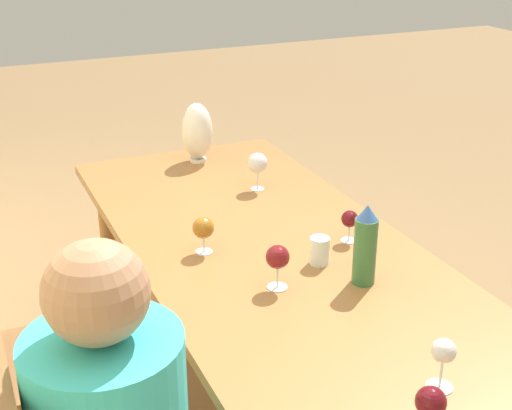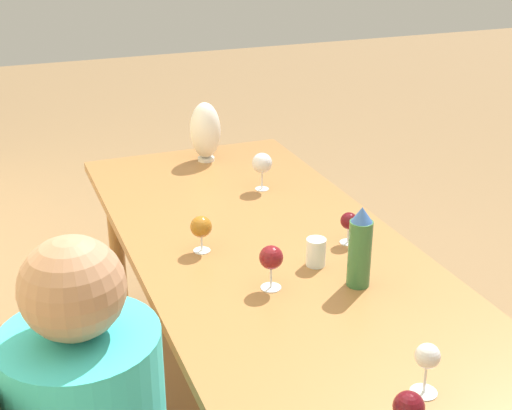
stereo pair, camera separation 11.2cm
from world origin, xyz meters
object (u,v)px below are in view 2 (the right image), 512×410
object	(u,v)px
vase	(205,131)
wine_glass_2	(427,358)
wine_glass_3	(262,164)
wine_glass_6	(201,227)
wine_glass_0	(409,408)
chair_far	(33,339)
wine_glass_5	(271,258)
water_tumbler	(316,252)
wine_glass_1	(349,222)
water_bottle	(360,248)

from	to	relation	value
vase	wine_glass_2	bearing A→B (deg)	179.57
vase	wine_glass_3	world-z (taller)	vase
wine_glass_6	wine_glass_2	bearing A→B (deg)	-163.26
wine_glass_0	wine_glass_2	distance (m)	0.19
wine_glass_2	wine_glass_6	world-z (taller)	wine_glass_2
chair_far	wine_glass_5	bearing A→B (deg)	-116.16
chair_far	vase	bearing A→B (deg)	-46.25
water_tumbler	wine_glass_0	world-z (taller)	wine_glass_0
vase	wine_glass_1	xyz separation A→B (m)	(-0.99, -0.20, -0.06)
water_tumbler	vase	distance (m)	1.11
wine_glass_1	wine_glass_6	world-z (taller)	wine_glass_6
wine_glass_6	chair_far	distance (m)	0.67
wine_glass_0	wine_glass_2	xyz separation A→B (m)	(0.13, -0.13, 0.01)
wine_glass_5	wine_glass_6	world-z (taller)	wine_glass_5
wine_glass_6	chair_far	size ratio (longest dim) A/B	0.13
wine_glass_2	chair_far	bearing A→B (deg)	42.10
wine_glass_0	chair_far	size ratio (longest dim) A/B	0.14
water_tumbler	chair_far	distance (m)	0.98
wine_glass_5	wine_glass_2	bearing A→B (deg)	-165.75
wine_glass_2	wine_glass_5	distance (m)	0.63
wine_glass_6	water_tumbler	bearing A→B (deg)	-126.07
water_bottle	wine_glass_1	size ratio (longest dim) A/B	2.30
water_tumbler	wine_glass_1	size ratio (longest dim) A/B	0.82
wine_glass_1	chair_far	distance (m)	1.14
vase	wine_glass_3	xyz separation A→B (m)	(-0.42, -0.11, -0.03)
water_tumbler	chair_far	bearing A→B (deg)	73.83
wine_glass_0	wine_glass_5	distance (m)	0.74
wine_glass_0	wine_glass_6	xyz separation A→B (m)	(1.06, 0.14, -0.00)
wine_glass_2	wine_glass_6	distance (m)	0.97
wine_glass_1	chair_far	xyz separation A→B (m)	(0.16, 1.08, -0.31)
chair_far	wine_glass_3	bearing A→B (deg)	-67.05
water_tumbler	wine_glass_2	distance (m)	0.70
wine_glass_5	water_bottle	bearing A→B (deg)	-106.84
wine_glass_2	chair_far	xyz separation A→B (m)	(0.96, 0.86, -0.33)
water_bottle	wine_glass_5	xyz separation A→B (m)	(0.08, 0.26, -0.03)
wine_glass_1	wine_glass_2	distance (m)	0.83
water_bottle	water_tumbler	size ratio (longest dim) A/B	2.81
water_tumbler	chair_far	xyz separation A→B (m)	(0.26, 0.90, -0.28)
wine_glass_1	chair_far	bearing A→B (deg)	81.79
vase	water_bottle	bearing A→B (deg)	-175.75
wine_glass_5	vase	bearing A→B (deg)	-8.03
water_bottle	wine_glass_5	world-z (taller)	water_bottle
wine_glass_0	wine_glass_5	bearing A→B (deg)	1.56
water_tumbler	wine_glass_2	xyz separation A→B (m)	(-0.69, 0.04, 0.05)
water_bottle	wine_glass_2	bearing A→B (deg)	168.49
wine_glass_3	wine_glass_5	world-z (taller)	wine_glass_3
vase	wine_glass_2	distance (m)	1.79
wine_glass_3	chair_far	world-z (taller)	chair_far
wine_glass_2	chair_far	distance (m)	1.33
wine_glass_3	wine_glass_5	bearing A→B (deg)	160.17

